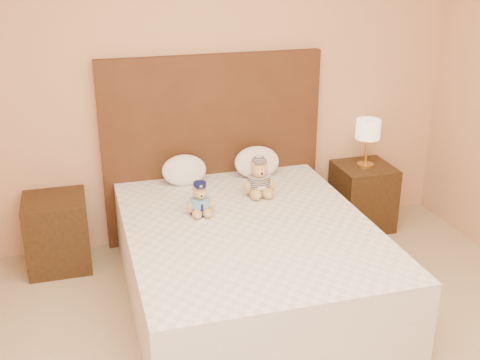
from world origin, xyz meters
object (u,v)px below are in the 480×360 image
teddy_prisoner (259,177)px  pillow_right (257,161)px  lamp (368,132)px  bed (249,261)px  nightstand_left (57,233)px  teddy_police (200,198)px  nightstand_right (363,196)px  pillow_left (184,169)px

teddy_prisoner → pillow_right: teddy_prisoner is taller
lamp → bed: bearing=-147.4°
teddy_prisoner → nightstand_left: bearing=168.5°
pillow_right → teddy_police: bearing=-135.5°
bed → nightstand_right: same height
teddy_police → pillow_right: size_ratio=0.63×
teddy_prisoner → lamp: bearing=19.7°
nightstand_right → pillow_right: bearing=178.2°
pillow_right → bed: bearing=-110.7°
lamp → pillow_right: size_ratio=1.10×
pillow_left → pillow_right: bearing=0.0°
nightstand_left → teddy_prisoner: bearing=-13.1°
pillow_right → nightstand_right: bearing=-1.8°
nightstand_right → teddy_police: bearing=-160.3°
teddy_prisoner → pillow_right: size_ratio=0.76×
lamp → teddy_police: (-1.52, -0.55, -0.18)m
lamp → pillow_right: 0.95m
bed → pillow_right: pillow_right is taller
nightstand_right → lamp: lamp is taller
bed → teddy_prisoner: bearing=65.3°
nightstand_right → teddy_police: 1.67m
nightstand_right → teddy_police: (-1.52, -0.55, 0.39)m
pillow_right → teddy_prisoner: bearing=-105.3°
nightstand_left → teddy_prisoner: (1.46, -0.34, 0.41)m
lamp → pillow_left: lamp is taller
bed → lamp: 1.59m
teddy_prisoner → pillow_left: size_ratio=0.81×
bed → nightstand_left: (-1.25, 0.80, -0.00)m
nightstand_left → nightstand_right: (2.50, 0.00, 0.00)m
teddy_police → teddy_prisoner: (0.49, 0.21, 0.02)m
pillow_left → bed: bearing=-71.9°
lamp → teddy_police: bearing=-160.3°
nightstand_right → pillow_left: size_ratio=1.60×
nightstand_right → nightstand_left: bearing=180.0°
lamp → nightstand_left: bearing=180.0°
nightstand_left → lamp: 2.56m
nightstand_left → teddy_prisoner: size_ratio=1.99×
teddy_prisoner → nightstand_right: bearing=19.7°
lamp → teddy_police: size_ratio=1.73×
lamp → pillow_left: size_ratio=1.16×
nightstand_right → pillow_left: pillow_left is taller
nightstand_left → lamp: lamp is taller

